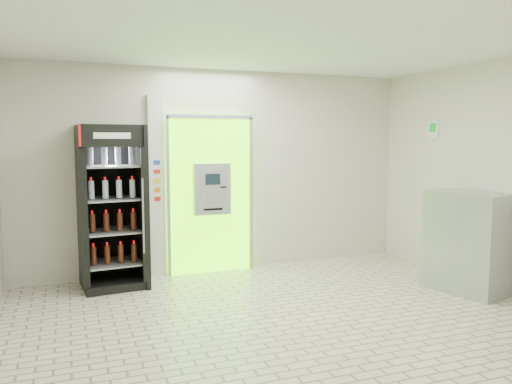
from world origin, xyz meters
TOP-DOWN VIEW (x-y plane):
  - ground at (0.00, 0.00)m, footprint 6.00×6.00m
  - room_shell at (0.00, 0.00)m, footprint 6.00×6.00m
  - atm_assembly at (-0.20, 2.41)m, footprint 1.30×0.24m
  - pillar at (-0.98, 2.45)m, footprint 0.22×0.11m
  - beverage_cooler at (-1.63, 2.14)m, footprint 0.88×0.81m
  - steel_cabinet at (2.67, 0.28)m, footprint 0.88×1.10m
  - exit_sign at (2.99, 1.40)m, footprint 0.02×0.22m

SIDE VIEW (x-z plane):
  - ground at x=0.00m, z-range 0.00..0.00m
  - steel_cabinet at x=2.67m, z-range 0.00..1.30m
  - beverage_cooler at x=-1.63m, z-range -0.04..2.12m
  - atm_assembly at x=-0.20m, z-range 0.01..2.34m
  - pillar at x=-0.98m, z-range 0.00..2.60m
  - room_shell at x=0.00m, z-range -1.16..4.84m
  - exit_sign at x=2.99m, z-range 1.99..2.25m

